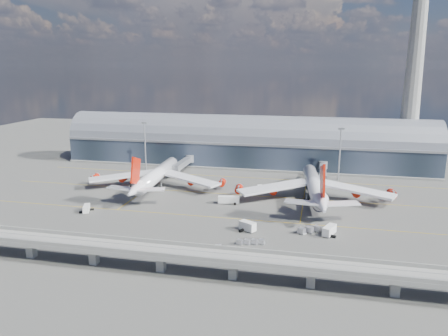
% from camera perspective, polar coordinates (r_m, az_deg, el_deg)
% --- Properties ---
extents(ground, '(500.00, 500.00, 0.00)m').
position_cam_1_polar(ground, '(171.96, -1.70, -5.24)').
color(ground, '#474744').
rests_on(ground, ground).
extents(taxi_lines, '(200.00, 80.12, 0.01)m').
position_cam_1_polar(taxi_lines, '(192.46, -0.08, -3.20)').
color(taxi_lines, gold).
rests_on(taxi_lines, ground).
extents(terminal, '(200.00, 30.00, 28.00)m').
position_cam_1_polar(terminal, '(243.25, 2.82, 3.02)').
color(terminal, '#1E2833').
rests_on(terminal, ground).
extents(control_tower, '(19.00, 19.00, 103.00)m').
position_cam_1_polar(control_tower, '(244.99, 23.57, 11.51)').
color(control_tower, gray).
rests_on(control_tower, ground).
extents(guideway, '(220.00, 8.50, 7.20)m').
position_cam_1_polar(guideway, '(121.14, -8.27, -10.90)').
color(guideway, gray).
rests_on(guideway, ground).
extents(floodlight_mast_left, '(3.00, 0.70, 25.70)m').
position_cam_1_polar(floodlight_mast_left, '(234.99, -10.27, 3.03)').
color(floodlight_mast_left, gray).
rests_on(floodlight_mast_left, ground).
extents(floodlight_mast_right, '(3.00, 0.70, 25.70)m').
position_cam_1_polar(floodlight_mast_right, '(217.03, 14.89, 1.95)').
color(floodlight_mast_right, gray).
rests_on(floodlight_mast_right, ground).
extents(airliner_left, '(63.76, 67.00, 20.41)m').
position_cam_1_polar(airliner_left, '(199.99, -8.93, -1.00)').
color(airliner_left, white).
rests_on(airliner_left, ground).
extents(airliner_right, '(66.23, 69.26, 21.97)m').
position_cam_1_polar(airliner_right, '(183.59, 11.75, -2.46)').
color(airliner_right, white).
rests_on(airliner_right, ground).
extents(jet_bridge_left, '(4.40, 28.00, 7.25)m').
position_cam_1_polar(jet_bridge_left, '(227.40, -5.29, 0.67)').
color(jet_bridge_left, gray).
rests_on(jet_bridge_left, ground).
extents(jet_bridge_right, '(4.40, 32.00, 7.25)m').
position_cam_1_polar(jet_bridge_right, '(214.88, 12.80, -0.35)').
color(jet_bridge_right, gray).
rests_on(jet_bridge_right, ground).
extents(service_truck_0, '(4.31, 6.54, 2.58)m').
position_cam_1_polar(service_truck_0, '(175.18, -17.53, -5.07)').
color(service_truck_0, silver).
rests_on(service_truck_0, ground).
extents(service_truck_1, '(6.24, 5.11, 3.30)m').
position_cam_1_polar(service_truck_1, '(148.65, 3.10, -7.61)').
color(service_truck_1, silver).
rests_on(service_truck_1, ground).
extents(service_truck_2, '(8.88, 4.07, 3.10)m').
position_cam_1_polar(service_truck_2, '(176.76, 0.63, -4.17)').
color(service_truck_2, silver).
rests_on(service_truck_2, ground).
extents(service_truck_3, '(4.80, 7.01, 3.16)m').
position_cam_1_polar(service_truck_3, '(149.14, 13.60, -7.93)').
color(service_truck_3, silver).
rests_on(service_truck_3, ground).
extents(service_truck_4, '(3.01, 4.79, 2.57)m').
position_cam_1_polar(service_truck_4, '(194.31, 4.75, -2.69)').
color(service_truck_4, silver).
rests_on(service_truck_4, ground).
extents(service_truck_5, '(7.01, 5.95, 3.25)m').
position_cam_1_polar(service_truck_5, '(205.43, -11.23, -1.92)').
color(service_truck_5, silver).
rests_on(service_truck_5, ground).
extents(cargo_train_0, '(9.98, 4.56, 1.66)m').
position_cam_1_polar(cargo_train_0, '(132.21, 0.70, -10.71)').
color(cargo_train_0, gray).
rests_on(cargo_train_0, ground).
extents(cargo_train_1, '(9.13, 3.67, 1.51)m').
position_cam_1_polar(cargo_train_1, '(138.52, 3.51, -9.62)').
color(cargo_train_1, gray).
rests_on(cargo_train_1, ground).
extents(cargo_train_2, '(8.27, 6.18, 1.93)m').
position_cam_1_polar(cargo_train_2, '(149.90, 11.10, -7.94)').
color(cargo_train_2, gray).
rests_on(cargo_train_2, ground).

